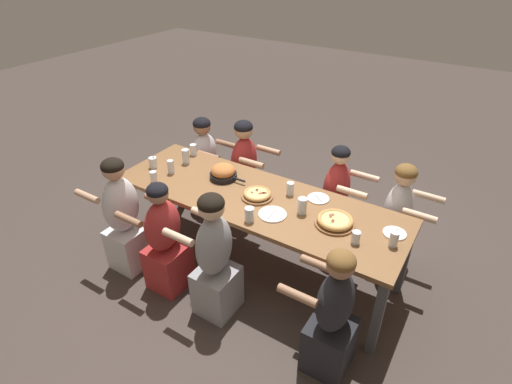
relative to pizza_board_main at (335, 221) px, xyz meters
name	(u,v)px	position (x,y,z in m)	size (l,w,h in m)	color
ground_plane	(256,263)	(-0.75, 0.01, -0.82)	(18.00, 18.00, 0.00)	#423833
dining_table	(256,204)	(-0.75, 0.01, -0.11)	(2.70, 0.87, 0.79)	brown
pizza_board_main	(335,221)	(0.00, 0.00, 0.00)	(0.33, 0.33, 0.06)	brown
pizza_board_second	(257,195)	(-0.74, 0.01, -0.01)	(0.29, 0.29, 0.05)	brown
skillet_bowl	(223,172)	(-1.19, 0.12, 0.03)	(0.38, 0.26, 0.14)	black
empty_plate_a	(395,233)	(0.45, 0.13, -0.03)	(0.18, 0.18, 0.02)	white
empty_plate_b	(318,198)	(-0.27, 0.27, -0.03)	(0.19, 0.19, 0.02)	white
empty_plate_c	(272,214)	(-0.49, -0.15, -0.03)	(0.24, 0.24, 0.02)	white
cocktail_glass_blue	(153,163)	(-1.92, -0.08, 0.02)	(0.08, 0.08, 0.13)	silver
drinking_glass_a	(249,215)	(-0.61, -0.32, 0.02)	(0.08, 0.08, 0.12)	silver
drinking_glass_b	(356,238)	(0.22, -0.13, 0.01)	(0.07, 0.07, 0.10)	silver
drinking_glass_c	(290,189)	(-0.52, 0.20, 0.02)	(0.07, 0.07, 0.12)	silver
drinking_glass_d	(154,178)	(-1.71, -0.29, 0.02)	(0.07, 0.07, 0.11)	silver
drinking_glass_e	(186,156)	(-1.70, 0.17, 0.04)	(0.07, 0.07, 0.15)	silver
drinking_glass_f	(394,239)	(0.47, -0.02, 0.03)	(0.07, 0.07, 0.12)	silver
drinking_glass_g	(302,207)	(-0.29, 0.00, 0.03)	(0.08, 0.08, 0.15)	silver
drinking_glass_h	(171,168)	(-1.69, -0.07, 0.03)	(0.06, 0.06, 0.14)	silver
drinking_glass_i	(193,150)	(-1.75, 0.35, 0.03)	(0.07, 0.07, 0.12)	silver
diner_near_midleft	(165,242)	(-1.29, -0.65, -0.33)	(0.51, 0.40, 1.09)	#B22D2D
diner_near_left	(124,220)	(-1.79, -0.65, -0.28)	(0.51, 0.40, 1.17)	silver
diner_far_midright	(335,204)	(-0.24, 0.66, -0.30)	(0.51, 0.40, 1.15)	#B22D2D
diner_far_midleft	(245,174)	(-1.31, 0.66, -0.29)	(0.51, 0.40, 1.16)	#B22D2D
diner_far_left	(205,164)	(-1.87, 0.66, -0.33)	(0.51, 0.40, 1.08)	silver
diner_far_right	(395,224)	(0.35, 0.66, -0.31)	(0.51, 0.40, 1.13)	silver
diner_near_center	(215,260)	(-0.74, -0.65, -0.28)	(0.51, 0.40, 1.18)	#99999E
diner_near_right	(332,318)	(0.29, -0.65, -0.32)	(0.51, 0.40, 1.10)	#232328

